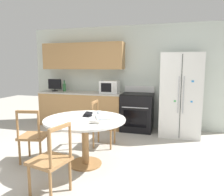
{
  "coord_description": "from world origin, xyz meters",
  "views": [
    {
      "loc": [
        1.27,
        -2.98,
        1.58
      ],
      "look_at": [
        0.08,
        1.15,
        0.95
      ],
      "focal_mm": 35.0,
      "sensor_mm": 36.0,
      "label": 1
    }
  ],
  "objects_px": {
    "oven_range": "(137,112)",
    "dining_chair_left": "(33,136)",
    "countertop_tv": "(55,85)",
    "dining_chair_near": "(51,161)",
    "wallet": "(88,115)",
    "microwave": "(110,87)",
    "refrigerator": "(180,95)",
    "dining_chair_far": "(103,124)",
    "candle_glass": "(99,113)",
    "counter_bottle": "(64,87)"
  },
  "relations": [
    {
      "from": "oven_range",
      "to": "dining_chair_left",
      "type": "distance_m",
      "value": 2.65
    },
    {
      "from": "countertop_tv",
      "to": "dining_chair_left",
      "type": "xyz_separation_m",
      "value": [
        0.96,
        -2.34,
        -0.64
      ]
    },
    {
      "from": "dining_chair_near",
      "to": "wallet",
      "type": "height_order",
      "value": "dining_chair_near"
    },
    {
      "from": "microwave",
      "to": "countertop_tv",
      "type": "height_order",
      "value": "countertop_tv"
    },
    {
      "from": "refrigerator",
      "to": "dining_chair_left",
      "type": "xyz_separation_m",
      "value": [
        -2.34,
        -2.21,
        -0.5
      ]
    },
    {
      "from": "dining_chair_near",
      "to": "oven_range",
      "type": "bearing_deg",
      "value": 2.1
    },
    {
      "from": "dining_chair_far",
      "to": "dining_chair_left",
      "type": "bearing_deg",
      "value": -43.77
    },
    {
      "from": "oven_range",
      "to": "dining_chair_far",
      "type": "height_order",
      "value": "oven_range"
    },
    {
      "from": "refrigerator",
      "to": "oven_range",
      "type": "height_order",
      "value": "refrigerator"
    },
    {
      "from": "candle_glass",
      "to": "dining_chair_left",
      "type": "bearing_deg",
      "value": -157.75
    },
    {
      "from": "oven_range",
      "to": "dining_chair_left",
      "type": "height_order",
      "value": "oven_range"
    },
    {
      "from": "counter_bottle",
      "to": "candle_glass",
      "type": "xyz_separation_m",
      "value": [
        1.69,
        -1.97,
        -0.22
      ]
    },
    {
      "from": "candle_glass",
      "to": "dining_chair_near",
      "type": "bearing_deg",
      "value": -99.94
    },
    {
      "from": "counter_bottle",
      "to": "candle_glass",
      "type": "relative_size",
      "value": 3.77
    },
    {
      "from": "counter_bottle",
      "to": "candle_glass",
      "type": "bearing_deg",
      "value": -49.42
    },
    {
      "from": "microwave",
      "to": "oven_range",
      "type": "bearing_deg",
      "value": -3.33
    },
    {
      "from": "microwave",
      "to": "refrigerator",
      "type": "bearing_deg",
      "value": -3.79
    },
    {
      "from": "microwave",
      "to": "wallet",
      "type": "relative_size",
      "value": 3.2
    },
    {
      "from": "refrigerator",
      "to": "oven_range",
      "type": "distance_m",
      "value": 1.1
    },
    {
      "from": "dining_chair_left",
      "to": "counter_bottle",
      "type": "bearing_deg",
      "value": 94.04
    },
    {
      "from": "refrigerator",
      "to": "dining_chair_left",
      "type": "height_order",
      "value": "refrigerator"
    },
    {
      "from": "dining_chair_far",
      "to": "microwave",
      "type": "bearing_deg",
      "value": -172.55
    },
    {
      "from": "counter_bottle",
      "to": "dining_chair_far",
      "type": "distance_m",
      "value": 2.15
    },
    {
      "from": "microwave",
      "to": "wallet",
      "type": "bearing_deg",
      "value": -83.5
    },
    {
      "from": "microwave",
      "to": "wallet",
      "type": "xyz_separation_m",
      "value": [
        0.23,
        -2.04,
        -0.27
      ]
    },
    {
      "from": "microwave",
      "to": "candle_glass",
      "type": "bearing_deg",
      "value": -78.87
    },
    {
      "from": "microwave",
      "to": "dining_chair_near",
      "type": "height_order",
      "value": "microwave"
    },
    {
      "from": "countertop_tv",
      "to": "dining_chair_near",
      "type": "relative_size",
      "value": 0.42
    },
    {
      "from": "countertop_tv",
      "to": "oven_range",
      "type": "bearing_deg",
      "value": -1.39
    },
    {
      "from": "oven_range",
      "to": "countertop_tv",
      "type": "distance_m",
      "value": 2.38
    },
    {
      "from": "refrigerator",
      "to": "dining_chair_far",
      "type": "xyz_separation_m",
      "value": [
        -1.47,
        -1.19,
        -0.5
      ]
    },
    {
      "from": "candle_glass",
      "to": "microwave",
      "type": "bearing_deg",
      "value": 101.13
    },
    {
      "from": "candle_glass",
      "to": "countertop_tv",
      "type": "bearing_deg",
      "value": 135.46
    },
    {
      "from": "dining_chair_far",
      "to": "candle_glass",
      "type": "distance_m",
      "value": 0.72
    },
    {
      "from": "microwave",
      "to": "counter_bottle",
      "type": "height_order",
      "value": "microwave"
    },
    {
      "from": "oven_range",
      "to": "candle_glass",
      "type": "relative_size",
      "value": 13.65
    },
    {
      "from": "countertop_tv",
      "to": "counter_bottle",
      "type": "relative_size",
      "value": 1.26
    },
    {
      "from": "countertop_tv",
      "to": "candle_glass",
      "type": "xyz_separation_m",
      "value": [
        1.96,
        -1.93,
        -0.28
      ]
    },
    {
      "from": "refrigerator",
      "to": "countertop_tv",
      "type": "xyz_separation_m",
      "value": [
        -3.3,
        0.13,
        0.14
      ]
    },
    {
      "from": "dining_chair_far",
      "to": "candle_glass",
      "type": "relative_size",
      "value": 11.4
    },
    {
      "from": "counter_bottle",
      "to": "dining_chair_near",
      "type": "relative_size",
      "value": 0.33
    },
    {
      "from": "oven_range",
      "to": "candle_glass",
      "type": "distance_m",
      "value": 1.93
    },
    {
      "from": "dining_chair_far",
      "to": "candle_glass",
      "type": "height_order",
      "value": "dining_chair_far"
    },
    {
      "from": "oven_range",
      "to": "dining_chair_near",
      "type": "distance_m",
      "value": 3.08
    },
    {
      "from": "dining_chair_left",
      "to": "dining_chair_near",
      "type": "height_order",
      "value": "same"
    },
    {
      "from": "oven_range",
      "to": "microwave",
      "type": "height_order",
      "value": "microwave"
    },
    {
      "from": "counter_bottle",
      "to": "dining_chair_near",
      "type": "bearing_deg",
      "value": -64.6
    },
    {
      "from": "countertop_tv",
      "to": "wallet",
      "type": "bearing_deg",
      "value": -48.51
    },
    {
      "from": "microwave",
      "to": "dining_chair_left",
      "type": "xyz_separation_m",
      "value": [
        -0.63,
        -2.32,
        -0.62
      ]
    },
    {
      "from": "oven_range",
      "to": "microwave",
      "type": "bearing_deg",
      "value": 176.67
    }
  ]
}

